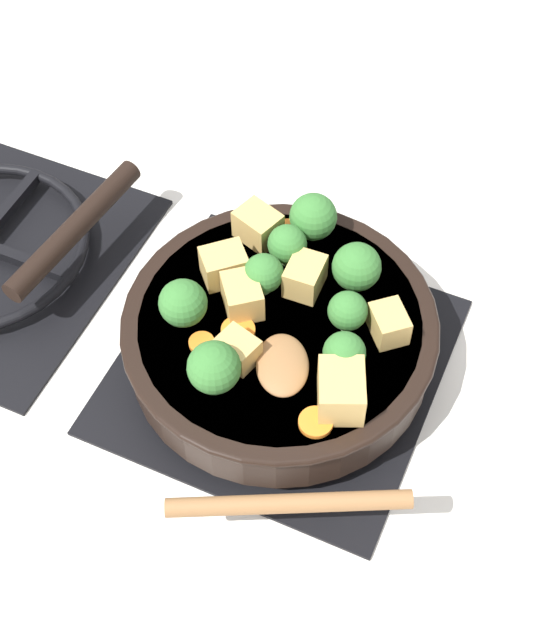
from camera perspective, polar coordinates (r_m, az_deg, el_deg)
ground_plane at (r=0.90m, az=-0.00°, el=-2.95°), size 2.40×2.40×0.00m
front_burner_grate at (r=0.89m, az=-0.00°, el=-2.53°), size 0.31×0.31×0.03m
skillet_pan at (r=0.86m, az=-0.18°, el=-0.82°), size 0.30×0.42×0.05m
wooden_spoon at (r=0.76m, az=0.37°, el=-7.35°), size 0.21×0.19×0.02m
tofu_cube_center_large at (r=0.83m, az=-2.47°, el=1.48°), size 0.05×0.05×0.03m
tofu_cube_near_handle at (r=0.85m, az=1.60°, el=2.83°), size 0.04×0.03×0.03m
tofu_cube_east_chunk at (r=0.86m, az=-3.60°, el=3.52°), size 0.05×0.05×0.03m
tofu_cube_west_chunk at (r=0.89m, az=-1.42°, el=6.06°), size 0.05×0.05×0.03m
tofu_cube_back_piece at (r=0.77m, az=3.93°, el=-4.54°), size 0.06×0.06×0.04m
tofu_cube_front_piece at (r=0.82m, az=6.97°, el=-0.23°), size 0.05×0.05×0.03m
tofu_cube_mid_small at (r=0.80m, az=-2.71°, el=-1.91°), size 0.04×0.04×0.03m
broccoli_floret_near_spoon at (r=0.79m, az=4.13°, el=-2.13°), size 0.04×0.04×0.05m
broccoli_floret_center_top at (r=0.82m, az=4.35°, el=0.57°), size 0.04×0.04×0.04m
broccoli_floret_east_rim at (r=0.84m, az=-1.05°, el=2.98°), size 0.04×0.04×0.05m
broccoli_floret_west_rim at (r=0.84m, az=4.93°, el=3.39°), size 0.05×0.05×0.05m
broccoli_floret_north_edge at (r=0.78m, az=-4.25°, el=-3.06°), size 0.05×0.05×0.05m
broccoli_floret_south_cluster at (r=0.88m, az=2.14°, el=6.60°), size 0.05×0.05×0.05m
broccoli_floret_mid_floret at (r=0.86m, az=0.46°, el=4.86°), size 0.04×0.04×0.05m
broccoli_floret_small_inner at (r=0.82m, az=-6.23°, el=1.07°), size 0.05×0.05×0.05m
carrot_slice_orange_thin at (r=0.78m, az=2.30°, el=-6.56°), size 0.03×0.03×0.01m
carrot_slice_near_center at (r=0.82m, az=-5.04°, el=-1.48°), size 0.02×0.02×0.01m
carrot_slice_edge_slice at (r=0.83m, az=-2.70°, el=-0.68°), size 0.03×0.03×0.01m
carrot_slice_under_broccoli at (r=0.91m, az=0.43°, el=5.89°), size 0.02×0.02×0.01m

